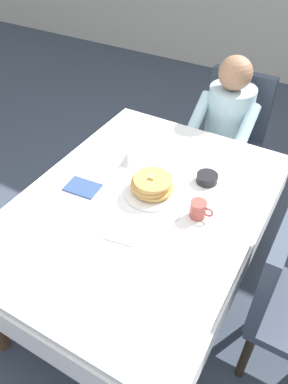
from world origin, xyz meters
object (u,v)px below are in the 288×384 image
(diner_person, at_px, (226,124))
(syrup_pitcher, at_px, (127,158))
(cup_coffee, at_px, (199,209))
(knife_right_of_plate, at_px, (185,208))
(dining_table_main, at_px, (140,215))
(fork_left_of_plate, at_px, (118,182))
(breakfast_stack, at_px, (152,184))
(bowl_butter, at_px, (207,178))
(chair_diner, at_px, (231,131))
(spoon_near_edge, at_px, (117,241))
(plate_breakfast, at_px, (152,192))

(diner_person, bearing_deg, syrup_pitcher, 69.62)
(cup_coffee, distance_m, knife_right_of_plate, 0.09)
(dining_table_main, relative_size, knife_right_of_plate, 7.62)
(diner_person, xyz_separation_m, fork_left_of_plate, (-0.25, -0.94, 0.07))
(syrup_pitcher, relative_size, fork_left_of_plate, 0.44)
(breakfast_stack, bearing_deg, syrup_pitcher, 147.96)
(cup_coffee, distance_m, bowl_butter, 0.26)
(bowl_butter, bearing_deg, cup_coffee, -76.41)
(chair_diner, distance_m, spoon_near_edge, 1.45)
(dining_table_main, bearing_deg, knife_right_of_plate, 18.70)
(knife_right_of_plate, xyz_separation_m, spoon_near_edge, (-0.17, -0.33, 0.00))
(fork_left_of_plate, xyz_separation_m, knife_right_of_plate, (0.38, 0.00, 0.00))
(diner_person, relative_size, syrup_pitcher, 14.00)
(cup_coffee, bearing_deg, plate_breakfast, 172.14)
(chair_diner, bearing_deg, plate_breakfast, 86.98)
(breakfast_stack, relative_size, spoon_near_edge, 1.40)
(cup_coffee, distance_m, fork_left_of_plate, 0.46)
(syrup_pitcher, distance_m, knife_right_of_plate, 0.45)
(plate_breakfast, xyz_separation_m, fork_left_of_plate, (-0.19, -0.02, -0.01))
(spoon_near_edge, bearing_deg, cup_coffee, 42.34)
(bowl_butter, xyz_separation_m, knife_right_of_plate, (-0.01, -0.24, -0.02))
(diner_person, height_order, breakfast_stack, diner_person)
(dining_table_main, distance_m, spoon_near_edge, 0.28)
(fork_left_of_plate, distance_m, knife_right_of_plate, 0.38)
(breakfast_stack, distance_m, cup_coffee, 0.27)
(spoon_near_edge, bearing_deg, bowl_butter, 62.03)
(syrup_pitcher, distance_m, spoon_near_edge, 0.56)
(knife_right_of_plate, bearing_deg, syrup_pitcher, 68.83)
(knife_right_of_plate, bearing_deg, spoon_near_edge, 153.71)
(diner_person, bearing_deg, bowl_butter, 101.67)
(spoon_near_edge, bearing_deg, knife_right_of_plate, 52.98)
(syrup_pitcher, xyz_separation_m, knife_right_of_plate, (0.42, -0.16, -0.04))
(chair_diner, bearing_deg, spoon_near_edge, 88.67)
(diner_person, height_order, spoon_near_edge, diner_person)
(cup_coffee, xyz_separation_m, spoon_near_edge, (-0.24, -0.32, -0.04))
(plate_breakfast, height_order, knife_right_of_plate, plate_breakfast)
(breakfast_stack, xyz_separation_m, knife_right_of_plate, (0.19, -0.02, -0.05))
(cup_coffee, xyz_separation_m, bowl_butter, (-0.06, 0.25, -0.02))
(chair_diner, relative_size, knife_right_of_plate, 4.65)
(cup_coffee, xyz_separation_m, knife_right_of_plate, (-0.07, 0.02, -0.04))
(chair_diner, height_order, bowl_butter, chair_diner)
(chair_diner, distance_m, syrup_pitcher, 1.01)
(chair_diner, distance_m, bowl_butter, 0.90)
(dining_table_main, relative_size, cup_coffee, 13.49)
(cup_coffee, relative_size, fork_left_of_plate, 0.63)
(breakfast_stack, height_order, knife_right_of_plate, breakfast_stack)
(plate_breakfast, relative_size, spoon_near_edge, 1.87)
(breakfast_stack, distance_m, spoon_near_edge, 0.36)
(bowl_butter, bearing_deg, chair_diner, 99.60)
(dining_table_main, bearing_deg, diner_person, 85.78)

